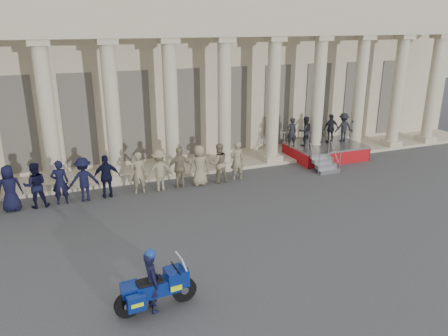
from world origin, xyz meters
TOP-DOWN VIEW (x-y plane):
  - ground at (0.00, 0.00)m, footprint 90.00×90.00m
  - building at (-0.00, 14.74)m, footprint 40.00×12.50m
  - officer_rank at (-5.60, 6.34)m, footprint 19.23×0.69m
  - reviewing_stand at (9.59, 7.76)m, footprint 4.56×3.72m
  - motorcycle at (-1.79, -1.69)m, footprint 2.15×0.89m
  - rider at (-1.91, -1.70)m, footprint 0.43×0.62m

SIDE VIEW (x-z plane):
  - ground at x=0.00m, z-range 0.00..0.00m
  - motorcycle at x=-1.79m, z-range -0.09..1.28m
  - rider at x=-1.91m, z-range 0.00..1.71m
  - officer_rank at x=-5.60m, z-range 0.00..1.82m
  - reviewing_stand at x=9.59m, z-range 0.09..2.39m
  - building at x=0.00m, z-range 0.02..9.02m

